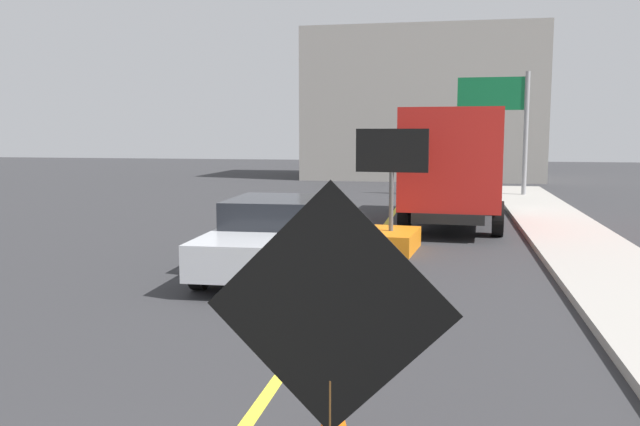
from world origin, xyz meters
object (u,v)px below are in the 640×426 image
(box_truck, at_px, (455,163))
(pickup_car, at_px, (274,235))
(roadwork_sign, at_px, (331,316))
(traffic_cone_curbside, at_px, (364,267))
(traffic_cone_near_sign, at_px, (334,410))
(arrow_board_trailer, at_px, (391,229))
(traffic_cone_far_lane, at_px, (345,291))
(highway_guide_sign, at_px, (506,112))
(traffic_cone_mid_lane, at_px, (350,337))

(box_truck, relative_size, pickup_car, 1.50)
(roadwork_sign, xyz_separation_m, traffic_cone_curbside, (-0.68, 7.01, -1.15))
(traffic_cone_near_sign, height_order, traffic_cone_curbside, traffic_cone_curbside)
(box_truck, relative_size, traffic_cone_curbside, 11.06)
(traffic_cone_near_sign, bearing_deg, traffic_cone_curbside, 94.83)
(arrow_board_trailer, relative_size, traffic_cone_curbside, 4.14)
(traffic_cone_far_lane, distance_m, traffic_cone_curbside, 1.95)
(box_truck, height_order, traffic_cone_far_lane, box_truck)
(traffic_cone_far_lane, bearing_deg, pickup_car, 122.80)
(roadwork_sign, relative_size, traffic_cone_far_lane, 3.07)
(arrow_board_trailer, relative_size, pickup_car, 0.56)
(box_truck, xyz_separation_m, highway_guide_sign, (2.01, 8.35, 1.66))
(box_truck, distance_m, traffic_cone_far_lane, 10.19)
(highway_guide_sign, relative_size, traffic_cone_mid_lane, 8.58)
(traffic_cone_mid_lane, relative_size, traffic_cone_far_lane, 0.77)
(traffic_cone_mid_lane, distance_m, traffic_cone_curbside, 3.74)
(traffic_cone_near_sign, relative_size, traffic_cone_mid_lane, 1.06)
(roadwork_sign, xyz_separation_m, traffic_cone_mid_lane, (-0.36, 3.28, -1.19))
(traffic_cone_near_sign, bearing_deg, traffic_cone_far_lane, 97.61)
(arrow_board_trailer, distance_m, traffic_cone_far_lane, 5.40)
(arrow_board_trailer, distance_m, highway_guide_sign, 13.69)
(arrow_board_trailer, distance_m, traffic_cone_curbside, 3.45)
(roadwork_sign, height_order, pickup_car, roadwork_sign)
(pickup_car, relative_size, highway_guide_sign, 0.96)
(traffic_cone_near_sign, relative_size, traffic_cone_curbside, 0.95)
(highway_guide_sign, height_order, traffic_cone_curbside, highway_guide_sign)
(roadwork_sign, height_order, arrow_board_trailer, arrow_board_trailer)
(roadwork_sign, relative_size, traffic_cone_curbside, 3.58)
(box_truck, distance_m, traffic_cone_near_sign, 13.93)
(arrow_board_trailer, height_order, traffic_cone_far_lane, arrow_board_trailer)
(pickup_car, height_order, traffic_cone_mid_lane, pickup_car)
(traffic_cone_near_sign, bearing_deg, box_truck, 85.59)
(traffic_cone_curbside, bearing_deg, traffic_cone_mid_lane, -85.08)
(highway_guide_sign, bearing_deg, box_truck, -103.51)
(arrow_board_trailer, height_order, highway_guide_sign, highway_guide_sign)
(box_truck, xyz_separation_m, traffic_cone_far_lane, (-1.58, -9.97, -1.39))
(pickup_car, distance_m, traffic_cone_mid_lane, 5.08)
(pickup_car, distance_m, traffic_cone_curbside, 2.06)
(traffic_cone_near_sign, bearing_deg, arrow_board_trailer, 92.08)
(traffic_cone_near_sign, bearing_deg, roadwork_sign, -81.00)
(traffic_cone_near_sign, bearing_deg, highway_guide_sign, 82.11)
(roadwork_sign, distance_m, arrow_board_trailer, 10.52)
(arrow_board_trailer, xyz_separation_m, traffic_cone_near_sign, (0.34, -9.23, -0.18))
(highway_guide_sign, relative_size, traffic_cone_far_lane, 6.58)
(roadwork_sign, xyz_separation_m, pickup_car, (-2.51, 7.87, -0.77))
(box_truck, distance_m, highway_guide_sign, 8.75)
(roadwork_sign, height_order, traffic_cone_mid_lane, roadwork_sign)
(roadwork_sign, relative_size, traffic_cone_mid_lane, 4.01)
(roadwork_sign, bearing_deg, traffic_cone_near_sign, 99.00)
(traffic_cone_far_lane, bearing_deg, traffic_cone_near_sign, -82.39)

